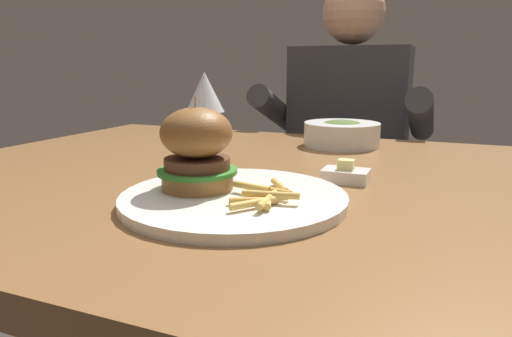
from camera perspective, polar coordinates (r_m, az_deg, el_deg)
The scene contains 8 objects.
dining_table at distance 0.79m, azimuth 5.76°, elevation -6.65°, with size 1.42×0.95×0.74m.
main_plate at distance 0.62m, azimuth -2.78°, elevation -3.76°, with size 0.31×0.31×0.01m, color white.
burger_sandwich at distance 0.63m, azimuth -7.41°, elevation 2.49°, with size 0.11×0.11×0.13m.
fries_pile at distance 0.58m, azimuth 1.20°, elevation -3.31°, with size 0.10×0.15×0.02m.
wine_glass at distance 0.86m, azimuth -6.43°, elevation 8.99°, with size 0.07×0.07×0.17m.
butter_dish at distance 0.74m, azimuth 11.08°, elevation -0.80°, with size 0.07×0.05×0.04m.
soup_bowl at distance 1.08m, azimuth 10.66°, elevation 4.37°, with size 0.17×0.17×0.06m.
diner_person at distance 1.53m, azimuth 11.22°, elevation -1.04°, with size 0.51×0.36×1.18m.
Camera 1 is at (0.21, -0.71, 0.92)m, focal length 32.00 mm.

